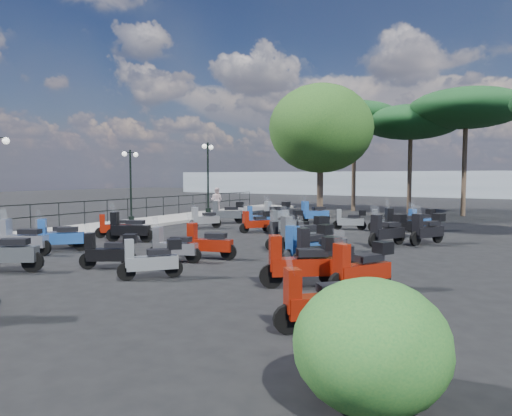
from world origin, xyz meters
The scene contains 42 objects.
ground centered at (0.00, 0.00, 0.00)m, with size 120.00×120.00×0.00m, color black.
sidewalk centered at (-6.50, 3.00, 0.07)m, with size 3.00×30.00×0.15m, color slate.
railing centered at (-7.80, 2.80, 0.90)m, with size 0.04×26.04×1.10m.
lamp_post_1 centered at (-7.31, 3.25, 2.21)m, with size 0.30×1.06×3.61m.
lamp_post_2 centered at (-7.08, 9.57, 2.64)m, with size 0.51×1.27×4.37m.
pedestrian_far centered at (-6.40, 9.53, 0.93)m, with size 0.76×0.59×1.56m, color #C4A8AB.
scooter_0 centered at (-3.10, -5.37, 0.49)m, with size 1.66×0.92×1.41m.
scooter_1 centered at (-2.73, -4.33, 0.47)m, with size 1.27×1.28×1.35m.
scooter_2 centered at (-3.54, -3.92, 0.43)m, with size 1.13×1.20×1.24m.
scooter_3 centered at (-3.78, -1.12, 0.41)m, with size 1.07×1.17×1.19m.
scooter_4 centered at (-2.57, 3.15, 0.44)m, with size 0.92×1.45×1.28m.
scooter_5 centered at (-2.99, 5.66, 0.56)m, with size 1.73×1.00×1.48m.
scooter_6 centered at (0.83, -5.46, 0.46)m, with size 1.36×0.94×1.21m.
scooter_7 centered at (-1.13, -7.11, 0.52)m, with size 1.60×1.18×1.49m.
scooter_8 centered at (-2.38, -1.70, 0.49)m, with size 1.64×0.94×1.41m.
scooter_9 centered at (0.23, 3.10, 0.45)m, with size 0.98×1.31×1.20m.
scooter_10 centered at (-0.51, 4.81, 0.49)m, with size 1.38×1.13×1.30m.
scooter_11 centered at (-1.11, 7.50, 0.53)m, with size 0.96×1.64×1.40m.
scooter_13 centered at (2.17, -2.99, 0.46)m, with size 1.64×0.69×1.33m.
scooter_14 centered at (1.62, -3.88, 0.44)m, with size 1.54×0.69×1.26m.
scooter_15 centered at (3.45, -0.33, 0.46)m, with size 1.07×1.28×1.22m.
scooter_16 centered at (1.52, 3.32, 0.49)m, with size 1.13×1.38×1.30m.
scooter_17 centered at (0.83, 7.92, 0.51)m, with size 1.16×1.58×1.46m.
scooter_18 centered at (2.56, -5.74, 0.46)m, with size 1.11×1.25×1.22m.
scooter_19 centered at (5.97, -4.69, 0.55)m, with size 1.57×1.24×1.46m.
scooter_20 centered at (5.71, -2.91, 0.50)m, with size 1.34×1.36×1.43m.
scooter_21 centered at (4.09, -0.51, 0.56)m, with size 1.24×1.63×1.49m.
scooter_22 centered at (5.94, 4.82, 0.51)m, with size 1.61×1.13×1.47m.
scooter_23 centered at (3.38, 6.05, 0.45)m, with size 1.41×0.78×1.19m.
scooter_24 centered at (7.40, -7.12, 0.45)m, with size 1.24×1.19×1.29m.
scooter_25 centered at (5.07, -2.32, 0.53)m, with size 0.93×1.68×1.42m.
scooter_26 centered at (7.20, -4.42, 0.51)m, with size 1.00×1.54×1.35m.
scooter_27 centered at (6.04, 2.23, 0.53)m, with size 0.98×1.65×1.41m.
scooter_28 centered at (4.96, 6.10, 0.43)m, with size 1.53×0.70×1.25m.
scooter_29 centered at (6.23, 7.20, 0.48)m, with size 1.02×1.41×1.27m.
scooter_30 centered at (7.17, 3.30, 0.53)m, with size 0.98×1.65×1.41m.
broadleaf_tree centered at (-0.17, 11.14, 5.15)m, with size 6.01×6.01×7.71m.
pine_0 centered at (3.54, 17.46, 5.91)m, with size 6.37×6.37×7.04m.
pine_1 centered at (6.92, 16.56, 6.44)m, with size 6.81×6.81×7.65m.
pine_2 centered at (-0.19, 17.27, 6.52)m, with size 5.90×5.90×7.57m.
shrub_near centered at (8.76, -9.10, 0.69)m, with size 1.62×1.62×1.37m, color #1A5221.
distant_hills centered at (0.00, 45.00, 1.50)m, with size 70.00×8.00×3.00m, color gray.
Camera 1 is at (10.06, -13.63, 2.42)m, focal length 32.00 mm.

